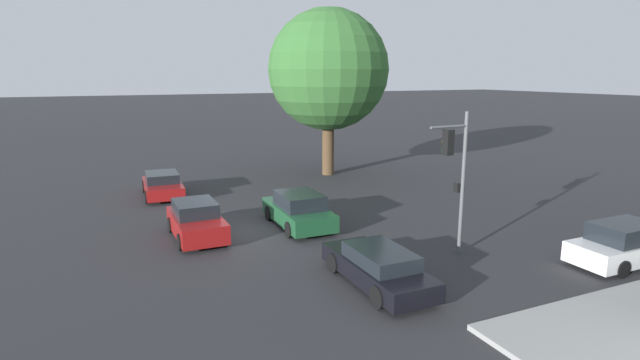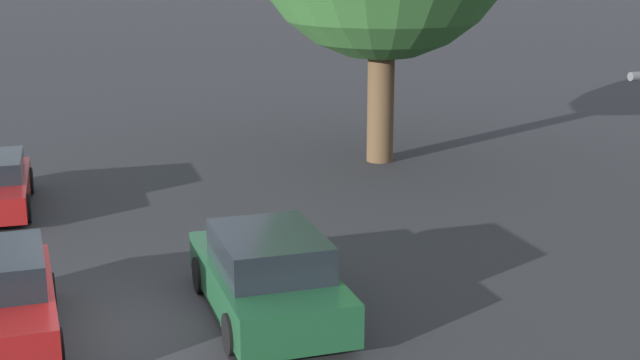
# 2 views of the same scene
# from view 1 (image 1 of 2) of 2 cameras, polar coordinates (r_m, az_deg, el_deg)

# --- Properties ---
(ground_plane) EXTENTS (300.00, 300.00, 0.00)m
(ground_plane) POSITION_cam_1_polar(r_m,az_deg,el_deg) (21.65, -8.81, -5.88)
(ground_plane) COLOR #28282B
(street_tree) EXTENTS (7.77, 7.77, 10.76)m
(street_tree) POSITION_cam_1_polar(r_m,az_deg,el_deg) (32.86, 0.96, 12.46)
(street_tree) COLOR #4C3823
(street_tree) RESTS_ON ground_plane
(traffic_signal) EXTENTS (0.62, 1.79, 5.31)m
(traffic_signal) POSITION_cam_1_polar(r_m,az_deg,el_deg) (18.54, 15.19, 1.71)
(traffic_signal) COLOR #515456
(traffic_signal) RESTS_ON ground_plane
(crossing_car_0) EXTENTS (4.41, 2.10, 1.52)m
(crossing_car_0) POSITION_cam_1_polar(r_m,az_deg,el_deg) (22.03, -2.46, -3.49)
(crossing_car_0) COLOR #194728
(crossing_car_0) RESTS_ON ground_plane
(crossing_car_1) EXTENTS (3.95, 1.94, 1.51)m
(crossing_car_1) POSITION_cam_1_polar(r_m,az_deg,el_deg) (21.11, -13.96, -4.56)
(crossing_car_1) COLOR maroon
(crossing_car_1) RESTS_ON ground_plane
(crossing_car_2) EXTENTS (4.26, 2.15, 1.29)m
(crossing_car_2) POSITION_cam_1_polar(r_m,az_deg,el_deg) (28.77, -17.54, -0.54)
(crossing_car_2) COLOR maroon
(crossing_car_2) RESTS_ON ground_plane
(crossing_car_3) EXTENTS (4.69, 1.85, 1.25)m
(crossing_car_3) POSITION_cam_1_polar(r_m,az_deg,el_deg) (16.16, 6.64, -9.83)
(crossing_car_3) COLOR black
(crossing_car_3) RESTS_ON ground_plane
(parked_car_0) EXTENTS (1.85, 4.43, 1.50)m
(parked_car_0) POSITION_cam_1_polar(r_m,az_deg,el_deg) (20.84, 31.60, -6.29)
(parked_car_0) COLOR silver
(parked_car_0) RESTS_ON ground_plane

